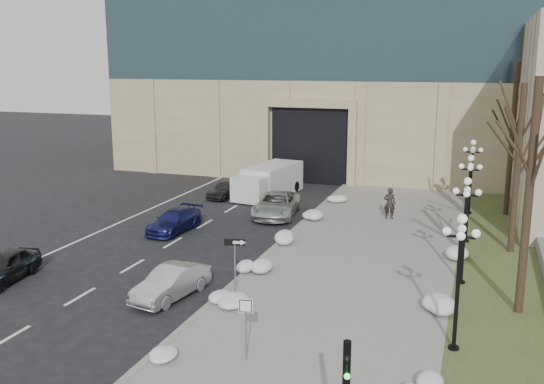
{
  "coord_description": "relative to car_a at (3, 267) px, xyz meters",
  "views": [
    {
      "loc": [
        8.65,
        -13.61,
        9.52
      ],
      "look_at": [
        -0.4,
        12.61,
        3.5
      ],
      "focal_mm": 40.0,
      "sensor_mm": 36.0,
      "label": 1
    }
  ],
  "objects": [
    {
      "name": "sidewalk",
      "position": [
        14.27,
        7.56,
        -0.61
      ],
      "size": [
        9.0,
        40.0,
        0.12
      ],
      "primitive_type": "cube",
      "color": "gray",
      "rests_on": "ground"
    },
    {
      "name": "curb",
      "position": [
        9.77,
        7.56,
        -0.6
      ],
      "size": [
        0.3,
        40.0,
        0.14
      ],
      "primitive_type": "cube",
      "color": "gray",
      "rests_on": "ground"
    },
    {
      "name": "grass_strip",
      "position": [
        20.77,
        7.56,
        -0.62
      ],
      "size": [
        4.0,
        40.0,
        0.1
      ],
      "primitive_type": "cube",
      "color": "#3D4C26",
      "rests_on": "ground"
    },
    {
      "name": "car_a",
      "position": [
        0.0,
        0.0,
        0.0
      ],
      "size": [
        2.04,
        4.12,
        1.35
      ],
      "primitive_type": "imported",
      "rotation": [
        0.0,
        0.0,
        0.12
      ],
      "color": "black",
      "rests_on": "ground"
    },
    {
      "name": "car_b",
      "position": [
        7.89,
        0.7,
        -0.03
      ],
      "size": [
        2.01,
        4.08,
        1.29
      ],
      "primitive_type": "imported",
      "rotation": [
        0.0,
        0.0,
        -0.17
      ],
      "color": "#A9ADB1",
      "rests_on": "ground"
    },
    {
      "name": "car_c",
      "position": [
        3.31,
        9.57,
        -0.07
      ],
      "size": [
        2.03,
        4.31,
        1.22
      ],
      "primitive_type": "imported",
      "rotation": [
        0.0,
        0.0,
        -0.08
      ],
      "color": "navy",
      "rests_on": "ground"
    },
    {
      "name": "car_d",
      "position": [
        7.69,
        14.8,
        0.06
      ],
      "size": [
        3.11,
        5.57,
        1.47
      ],
      "primitive_type": "imported",
      "rotation": [
        0.0,
        0.0,
        0.13
      ],
      "color": "#B7B7B7",
      "rests_on": "ground"
    },
    {
      "name": "car_e",
      "position": [
        2.6,
        18.6,
        -0.06
      ],
      "size": [
        1.93,
        3.75,
        1.22
      ],
      "primitive_type": "imported",
      "rotation": [
        0.0,
        0.0,
        -0.14
      ],
      "color": "#2C2C31",
      "rests_on": "ground"
    },
    {
      "name": "pedestrian",
      "position": [
        14.52,
        16.0,
        0.41
      ],
      "size": [
        0.73,
        0.5,
        1.92
      ],
      "primitive_type": "imported",
      "rotation": [
        0.0,
        0.0,
        3.2
      ],
      "color": "black",
      "rests_on": "sidewalk"
    },
    {
      "name": "box_truck",
      "position": [
        5.27,
        20.17,
        0.37
      ],
      "size": [
        3.32,
        7.06,
        2.15
      ],
      "rotation": [
        0.0,
        0.0,
        -0.15
      ],
      "color": "silver",
      "rests_on": "ground"
    },
    {
      "name": "one_way_sign",
      "position": [
        10.37,
        1.92,
        1.31
      ],
      "size": [
        0.9,
        0.33,
        2.41
      ],
      "rotation": [
        0.0,
        0.0,
        0.26
      ],
      "color": "slate",
      "rests_on": "ground"
    },
    {
      "name": "keep_sign",
      "position": [
        12.8,
        -3.44,
        0.95
      ],
      "size": [
        0.47,
        0.13,
        2.21
      ],
      "rotation": [
        0.0,
        0.0,
        0.2
      ],
      "color": "slate",
      "rests_on": "ground"
    },
    {
      "name": "snow_clump_b",
      "position": [
        10.31,
        -4.21,
        -0.37
      ],
      "size": [
        1.1,
        1.6,
        0.36
      ],
      "primitive_type": "ellipsoid",
      "color": "white",
      "rests_on": "sidewalk"
    },
    {
      "name": "snow_clump_c",
      "position": [
        10.32,
        0.43,
        -0.37
      ],
      "size": [
        1.1,
        1.6,
        0.36
      ],
      "primitive_type": "ellipsoid",
      "color": "white",
      "rests_on": "sidewalk"
    },
    {
      "name": "snow_clump_d",
      "position": [
        10.07,
        4.55,
        -0.37
      ],
      "size": [
        1.1,
        1.6,
        0.36
      ],
      "primitive_type": "ellipsoid",
      "color": "white",
      "rests_on": "sidewalk"
    },
    {
      "name": "snow_clump_e",
      "position": [
        10.01,
        9.26,
        -0.37
      ],
      "size": [
        1.1,
        1.6,
        0.36
      ],
      "primitive_type": "ellipsoid",
      "color": "white",
      "rests_on": "sidewalk"
    },
    {
      "name": "snow_clump_f",
      "position": [
        10.3,
        14.52,
        -0.37
      ],
      "size": [
        1.1,
        1.6,
        0.36
      ],
      "primitive_type": "ellipsoid",
      "color": "white",
      "rests_on": "sidewalk"
    },
    {
      "name": "snow_clump_g",
      "position": [
        10.39,
        19.14,
        -0.37
      ],
      "size": [
        1.1,
        1.6,
        0.36
      ],
      "primitive_type": "ellipsoid",
      "color": "white",
      "rests_on": "sidewalk"
    },
    {
      "name": "snow_clump_i",
      "position": [
        18.36,
        2.61,
        -0.37
      ],
      "size": [
        1.1,
        1.6,
        0.36
      ],
      "primitive_type": "ellipsoid",
      "color": "white",
      "rests_on": "sidewalk"
    },
    {
      "name": "snow_clump_j",
      "position": [
        18.5,
        9.12,
        -0.37
      ],
      "size": [
        1.1,
        1.6,
        0.36
      ],
      "primitive_type": "ellipsoid",
      "color": "white",
      "rests_on": "sidewalk"
    },
    {
      "name": "lamppost_a",
      "position": [
        19.07,
        -0.44,
        2.4
      ],
      "size": [
        1.18,
        1.18,
        4.76
      ],
      "color": "black",
      "rests_on": "ground"
    },
    {
      "name": "lamppost_b",
      "position": [
        19.07,
        6.06,
        2.4
      ],
      "size": [
        1.18,
        1.18,
        4.76
      ],
      "color": "black",
      "rests_on": "ground"
    },
    {
      "name": "lamppost_c",
      "position": [
        19.07,
        12.56,
        2.4
      ],
      "size": [
        1.18,
        1.18,
        4.76
      ],
      "color": "black",
      "rests_on": "ground"
    },
    {
      "name": "lamppost_d",
      "position": [
        19.07,
        19.06,
        2.4
      ],
      "size": [
        1.18,
        1.18,
        4.76
      ],
      "color": "black",
      "rests_on": "ground"
    },
    {
      "name": "tree_near",
      "position": [
        21.27,
        3.56,
        5.15
      ],
      "size": [
        3.2,
        3.2,
        9.0
      ],
      "color": "black",
      "rests_on": "ground"
    },
    {
      "name": "tree_mid",
      "position": [
        21.27,
        11.56,
        4.83
      ],
      "size": [
        3.2,
        3.2,
        8.5
      ],
      "color": "black",
      "rests_on": "ground"
    },
    {
      "name": "tree_far",
      "position": [
        21.27,
        19.56,
        5.48
      ],
      "size": [
        3.2,
        3.2,
        9.5
      ],
      "color": "black",
      "rests_on": "ground"
    }
  ]
}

